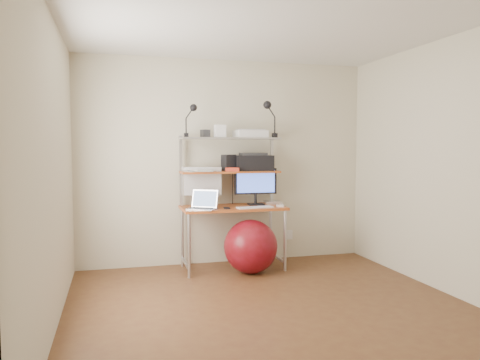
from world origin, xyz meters
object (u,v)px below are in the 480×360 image
object	(u,v)px
monitor_silver	(203,184)
laptop	(203,205)
printer	(253,162)
monitor_black	(256,183)
exercise_ball	(251,246)

from	to	relation	value
monitor_silver	laptop	world-z (taller)	monitor_silver
printer	monitor_black	bearing A→B (deg)	-80.51
printer	exercise_ball	bearing A→B (deg)	-106.78
monitor_silver	exercise_ball	world-z (taller)	monitor_silver
monitor_black	exercise_ball	size ratio (longest dim) A/B	0.85
laptop	exercise_ball	distance (m)	0.72
monitor_silver	exercise_ball	xyz separation A→B (m)	(0.48, -0.40, -0.70)
laptop	exercise_ball	bearing A→B (deg)	20.78
laptop	exercise_ball	xyz separation A→B (m)	(0.52, -0.12, -0.48)
monitor_black	exercise_ball	distance (m)	0.79
laptop	printer	distance (m)	0.87
printer	exercise_ball	size ratio (longest dim) A/B	0.77
printer	laptop	bearing A→B (deg)	-152.49
monitor_silver	laptop	distance (m)	0.36
monitor_black	exercise_ball	xyz separation A→B (m)	(-0.16, -0.34, -0.69)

